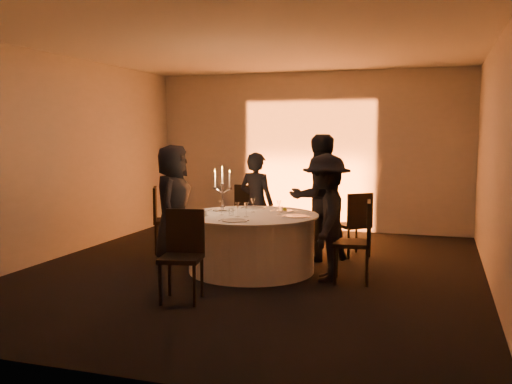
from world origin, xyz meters
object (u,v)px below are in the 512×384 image
(chair_left, at_px, (163,215))
(chair_right, at_px, (359,237))
(guest_back_left, at_px, (256,204))
(guest_right, at_px, (326,217))
(banquet_table, at_px, (251,243))
(chair_front, at_px, (183,249))
(chair_back_right, at_px, (356,221))
(chair_back_left, at_px, (251,213))
(guest_left, at_px, (173,203))
(coffee_cup, at_px, (204,214))
(guest_back_right, at_px, (319,198))
(candelabra, at_px, (222,196))

(chair_left, relative_size, chair_right, 1.00)
(guest_back_left, relative_size, guest_right, 0.98)
(banquet_table, height_order, chair_front, chair_front)
(chair_left, bearing_deg, guest_right, -133.21)
(chair_right, bearing_deg, chair_front, -60.25)
(banquet_table, bearing_deg, chair_back_right, 47.21)
(chair_back_left, xyz_separation_m, chair_right, (1.91, -1.50, -0.01))
(chair_left, bearing_deg, guest_back_left, -103.96)
(chair_front, bearing_deg, guest_left, 108.37)
(banquet_table, relative_size, coffee_cup, 16.36)
(banquet_table, bearing_deg, guest_back_right, 52.87)
(banquet_table, distance_m, chair_back_left, 1.43)
(chair_right, xyz_separation_m, guest_right, (-0.41, -0.00, 0.22))
(banquet_table, height_order, candelabra, candelabra)
(guest_left, xyz_separation_m, guest_back_right, (2.00, 0.68, 0.08))
(guest_back_right, relative_size, guest_right, 1.15)
(banquet_table, bearing_deg, coffee_cup, -148.78)
(chair_back_left, bearing_deg, guest_left, 68.96)
(coffee_cup, bearing_deg, chair_right, 4.94)
(banquet_table, distance_m, guest_right, 1.13)
(chair_back_right, height_order, coffee_cup, chair_back_right)
(chair_back_right, relative_size, guest_back_left, 0.62)
(candelabra, bearing_deg, chair_left, 152.36)
(guest_right, height_order, coffee_cup, guest_right)
(chair_front, distance_m, guest_left, 2.02)
(chair_back_left, distance_m, chair_back_right, 1.66)
(banquet_table, distance_m, chair_back_right, 1.79)
(chair_back_right, distance_m, guest_right, 1.50)
(chair_back_right, bearing_deg, chair_back_left, -41.55)
(guest_left, bearing_deg, guest_back_left, -66.00)
(guest_left, height_order, guest_back_left, guest_left)
(chair_back_left, distance_m, chair_right, 2.43)
(banquet_table, xyz_separation_m, guest_back_left, (-0.26, 1.01, 0.40))
(chair_right, height_order, guest_back_right, guest_back_right)
(guest_back_left, relative_size, candelabra, 2.45)
(chair_front, height_order, guest_right, guest_right)
(coffee_cup, xyz_separation_m, candelabra, (0.10, 0.40, 0.19))
(chair_left, xyz_separation_m, guest_back_right, (2.41, 0.22, 0.34))
(guest_back_right, distance_m, coffee_cup, 1.80)
(chair_back_right, xyz_separation_m, guest_right, (-0.17, -1.47, 0.25))
(chair_back_left, relative_size, chair_back_right, 1.07)
(chair_front, relative_size, guest_left, 0.60)
(banquet_table, distance_m, chair_right, 1.47)
(banquet_table, distance_m, guest_back_right, 1.30)
(guest_left, bearing_deg, coffee_cup, -140.53)
(guest_back_left, xyz_separation_m, guest_right, (1.30, -1.17, 0.02))
(chair_front, relative_size, guest_back_right, 0.55)
(candelabra, bearing_deg, chair_back_left, 90.47)
(chair_back_left, height_order, coffee_cup, chair_back_left)
(guest_right, bearing_deg, chair_left, -116.68)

